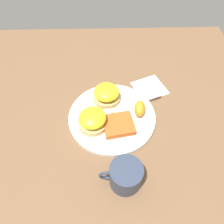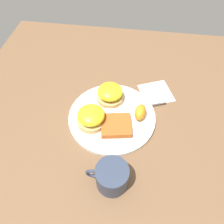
# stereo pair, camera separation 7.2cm
# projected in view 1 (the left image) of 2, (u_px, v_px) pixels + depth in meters

# --- Properties ---
(ground_plane) EXTENTS (1.10, 1.10, 0.00)m
(ground_plane) POSITION_uv_depth(u_px,v_px,m) (112.00, 118.00, 0.75)
(ground_plane) COLOR brown
(plate) EXTENTS (0.29, 0.29, 0.01)m
(plate) POSITION_uv_depth(u_px,v_px,m) (112.00, 117.00, 0.74)
(plate) COLOR silver
(plate) RESTS_ON ground_plane
(sandwich_benedict_left) EXTENTS (0.09, 0.09, 0.06)m
(sandwich_benedict_left) POSITION_uv_depth(u_px,v_px,m) (107.00, 94.00, 0.76)
(sandwich_benedict_left) COLOR tan
(sandwich_benedict_left) RESTS_ON plate
(sandwich_benedict_right) EXTENTS (0.09, 0.09, 0.06)m
(sandwich_benedict_right) POSITION_uv_depth(u_px,v_px,m) (93.00, 120.00, 0.69)
(sandwich_benedict_right) COLOR tan
(sandwich_benedict_right) RESTS_ON plate
(hashbrown_patty) EXTENTS (0.11, 0.10, 0.02)m
(hashbrown_patty) POSITION_uv_depth(u_px,v_px,m) (118.00, 125.00, 0.70)
(hashbrown_patty) COLOR #B65420
(hashbrown_patty) RESTS_ON plate
(orange_wedge) EXTENTS (0.05, 0.07, 0.04)m
(orange_wedge) POSITION_uv_depth(u_px,v_px,m) (140.00, 109.00, 0.73)
(orange_wedge) COLOR orange
(orange_wedge) RESTS_ON plate
(fork) EXTENTS (0.23, 0.10, 0.00)m
(fork) POSITION_uv_depth(u_px,v_px,m) (127.00, 105.00, 0.76)
(fork) COLOR silver
(fork) RESTS_ON plate
(cup) EXTENTS (0.12, 0.09, 0.08)m
(cup) POSITION_uv_depth(u_px,v_px,m) (125.00, 176.00, 0.58)
(cup) COLOR #2D384C
(cup) RESTS_ON ground_plane
(napkin) EXTENTS (0.14, 0.14, 0.00)m
(napkin) POSITION_uv_depth(u_px,v_px,m) (150.00, 88.00, 0.83)
(napkin) COLOR white
(napkin) RESTS_ON ground_plane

